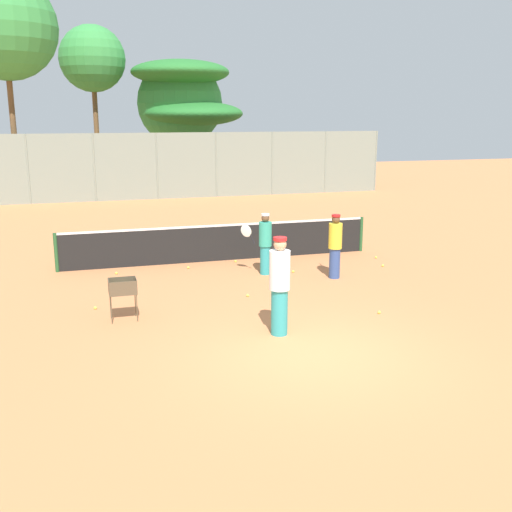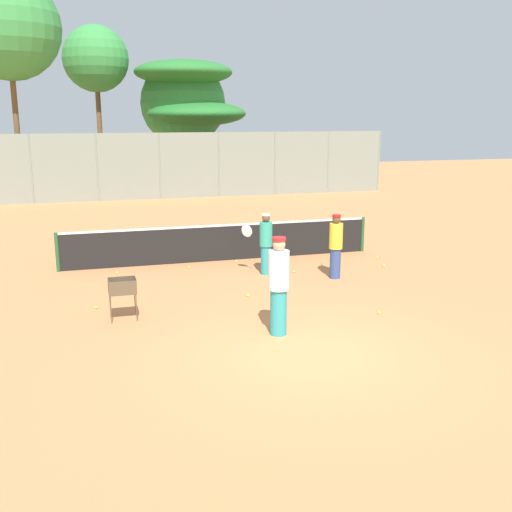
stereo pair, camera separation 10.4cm
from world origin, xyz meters
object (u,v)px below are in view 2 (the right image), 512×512
at_px(player_white_outfit, 279,285).
at_px(tennis_net, 221,242).
at_px(player_red_cap, 266,243).
at_px(ball_cart, 122,290).
at_px(parked_car, 246,174).
at_px(player_yellow_shirt, 336,245).

bearing_deg(player_white_outfit, tennis_net, 32.71).
relative_size(tennis_net, player_red_cap, 5.59).
bearing_deg(ball_cart, player_red_cap, 34.47).
distance_m(ball_cart, parked_car, 24.25).
relative_size(tennis_net, player_yellow_shirt, 5.47).
bearing_deg(player_yellow_shirt, ball_cart, 119.72).
height_order(player_yellow_shirt, parked_car, player_yellow_shirt).
xyz_separation_m(player_white_outfit, ball_cart, (-2.82, 1.69, -0.35)).
bearing_deg(parked_car, tennis_net, -107.30).
xyz_separation_m(tennis_net, player_white_outfit, (-0.26, -6.17, 0.44)).
distance_m(tennis_net, parked_car, 19.01).
relative_size(player_red_cap, ball_cart, 1.86).
distance_m(player_yellow_shirt, parked_car, 21.07).
distance_m(tennis_net, ball_cart, 5.44).
xyz_separation_m(player_red_cap, player_yellow_shirt, (1.62, -0.87, 0.02)).
relative_size(tennis_net, player_white_outfit, 4.75).
distance_m(player_white_outfit, parked_car, 25.03).
bearing_deg(ball_cart, tennis_net, 55.46).
xyz_separation_m(tennis_net, player_yellow_shirt, (2.43, -2.67, 0.31)).
relative_size(player_white_outfit, player_red_cap, 1.18).
distance_m(tennis_net, player_white_outfit, 6.19).
bearing_deg(parked_car, ball_cart, -111.11).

